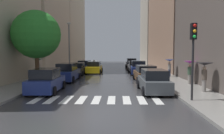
{
  "coord_description": "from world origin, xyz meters",
  "views": [
    {
      "loc": [
        1.26,
        -9.26,
        2.83
      ],
      "look_at": [
        0.41,
        22.39,
        0.67
      ],
      "focal_mm": 33.81,
      "sensor_mm": 36.0,
      "label": 1
    }
  ],
  "objects_px": {
    "parked_car_right_second": "(145,74)",
    "lamp_post_left": "(69,43)",
    "pedestrian_far_side": "(204,70)",
    "parked_car_right_fifth": "(131,64)",
    "parked_car_left_fourth": "(85,66)",
    "parked_car_left_nearest": "(46,81)",
    "pedestrian_near_tree": "(38,63)",
    "parked_car_right_fourth": "(134,66)",
    "taxi_midroad": "(94,68)",
    "pedestrian_by_kerb": "(170,64)",
    "parked_car_left_third": "(77,69)",
    "parked_car_right_third": "(138,68)",
    "street_tree_left": "(36,35)",
    "pedestrian_foreground": "(190,67)",
    "traffic_light_right_corner": "(193,44)",
    "parked_car_left_second": "(67,73)",
    "parked_car_right_nearest": "(154,82)"
  },
  "relations": [
    {
      "from": "parked_car_left_fourth",
      "to": "parked_car_right_third",
      "type": "relative_size",
      "value": 1.08
    },
    {
      "from": "parked_car_left_third",
      "to": "lamp_post_left",
      "type": "distance_m",
      "value": 4.56
    },
    {
      "from": "parked_car_right_nearest",
      "to": "parked_car_right_third",
      "type": "xyz_separation_m",
      "value": [
        0.07,
        12.27,
        0.06
      ]
    },
    {
      "from": "pedestrian_by_kerb",
      "to": "pedestrian_far_side",
      "type": "distance_m",
      "value": 9.41
    },
    {
      "from": "pedestrian_foreground",
      "to": "pedestrian_by_kerb",
      "type": "height_order",
      "value": "pedestrian_foreground"
    },
    {
      "from": "street_tree_left",
      "to": "parked_car_right_fourth",
      "type": "bearing_deg",
      "value": 55.18
    },
    {
      "from": "parked_car_right_third",
      "to": "pedestrian_foreground",
      "type": "relative_size",
      "value": 2.14
    },
    {
      "from": "parked_car_left_nearest",
      "to": "parked_car_right_third",
      "type": "bearing_deg",
      "value": -33.33
    },
    {
      "from": "parked_car_left_third",
      "to": "pedestrian_by_kerb",
      "type": "distance_m",
      "value": 11.52
    },
    {
      "from": "parked_car_right_nearest",
      "to": "traffic_light_right_corner",
      "type": "bearing_deg",
      "value": -154.25
    },
    {
      "from": "parked_car_left_nearest",
      "to": "pedestrian_far_side",
      "type": "distance_m",
      "value": 11.04
    },
    {
      "from": "parked_car_right_second",
      "to": "pedestrian_far_side",
      "type": "height_order",
      "value": "pedestrian_far_side"
    },
    {
      "from": "parked_car_left_third",
      "to": "parked_car_right_third",
      "type": "height_order",
      "value": "parked_car_right_third"
    },
    {
      "from": "parked_car_right_fourth",
      "to": "pedestrian_foreground",
      "type": "xyz_separation_m",
      "value": [
        3.56,
        -14.61,
        0.87
      ]
    },
    {
      "from": "parked_car_right_fourth",
      "to": "pedestrian_foreground",
      "type": "distance_m",
      "value": 15.06
    },
    {
      "from": "taxi_midroad",
      "to": "parked_car_right_third",
      "type": "bearing_deg",
      "value": -105.37
    },
    {
      "from": "parked_car_right_fourth",
      "to": "pedestrian_far_side",
      "type": "bearing_deg",
      "value": -170.64
    },
    {
      "from": "parked_car_left_fourth",
      "to": "pedestrian_far_side",
      "type": "bearing_deg",
      "value": -146.98
    },
    {
      "from": "parked_car_right_fourth",
      "to": "parked_car_right_fifth",
      "type": "distance_m",
      "value": 6.02
    },
    {
      "from": "pedestrian_far_side",
      "to": "parked_car_right_fifth",
      "type": "bearing_deg",
      "value": -41.58
    },
    {
      "from": "pedestrian_near_tree",
      "to": "parked_car_right_fifth",
      "type": "bearing_deg",
      "value": 75.31
    },
    {
      "from": "parked_car_left_nearest",
      "to": "pedestrian_near_tree",
      "type": "bearing_deg",
      "value": 23.26
    },
    {
      "from": "parked_car_left_nearest",
      "to": "traffic_light_right_corner",
      "type": "relative_size",
      "value": 0.97
    },
    {
      "from": "parked_car_left_second",
      "to": "street_tree_left",
      "type": "xyz_separation_m",
      "value": [
        -2.15,
        -2.39,
        3.6
      ]
    },
    {
      "from": "parked_car_right_fifth",
      "to": "pedestrian_foreground",
      "type": "bearing_deg",
      "value": -170.97
    },
    {
      "from": "pedestrian_far_side",
      "to": "parked_car_left_fourth",
      "type": "bearing_deg",
      "value": -17.73
    },
    {
      "from": "pedestrian_far_side",
      "to": "lamp_post_left",
      "type": "bearing_deg",
      "value": -9.35
    },
    {
      "from": "parked_car_left_nearest",
      "to": "pedestrian_foreground",
      "type": "relative_size",
      "value": 2.13
    },
    {
      "from": "taxi_midroad",
      "to": "lamp_post_left",
      "type": "xyz_separation_m",
      "value": [
        -3.57,
        0.54,
        3.35
      ]
    },
    {
      "from": "parked_car_right_fourth",
      "to": "lamp_post_left",
      "type": "height_order",
      "value": "lamp_post_left"
    },
    {
      "from": "parked_car_left_fourth",
      "to": "pedestrian_foreground",
      "type": "relative_size",
      "value": 2.3
    },
    {
      "from": "parked_car_right_fourth",
      "to": "taxi_midroad",
      "type": "xyz_separation_m",
      "value": [
        -5.81,
        -3.67,
        0.03
      ]
    },
    {
      "from": "taxi_midroad",
      "to": "pedestrian_by_kerb",
      "type": "distance_m",
      "value": 10.44
    },
    {
      "from": "parked_car_right_fifth",
      "to": "pedestrian_near_tree",
      "type": "relative_size",
      "value": 2.15
    },
    {
      "from": "lamp_post_left",
      "to": "pedestrian_foreground",
      "type": "bearing_deg",
      "value": -41.55
    },
    {
      "from": "parked_car_right_third",
      "to": "pedestrian_far_side",
      "type": "relative_size",
      "value": 2.1
    },
    {
      "from": "pedestrian_foreground",
      "to": "pedestrian_far_side",
      "type": "height_order",
      "value": "pedestrian_far_side"
    },
    {
      "from": "parked_car_right_fourth",
      "to": "pedestrian_by_kerb",
      "type": "xyz_separation_m",
      "value": [
        3.28,
        -8.72,
        0.83
      ]
    },
    {
      "from": "parked_car_left_third",
      "to": "parked_car_right_second",
      "type": "relative_size",
      "value": 0.96
    },
    {
      "from": "parked_car_right_fifth",
      "to": "pedestrian_by_kerb",
      "type": "height_order",
      "value": "pedestrian_by_kerb"
    },
    {
      "from": "parked_car_left_fourth",
      "to": "street_tree_left",
      "type": "xyz_separation_m",
      "value": [
        -2.12,
        -13.55,
        3.66
      ]
    },
    {
      "from": "pedestrian_by_kerb",
      "to": "lamp_post_left",
      "type": "xyz_separation_m",
      "value": [
        -12.67,
        5.6,
        2.56
      ]
    },
    {
      "from": "parked_car_left_fourth",
      "to": "traffic_light_right_corner",
      "type": "bearing_deg",
      "value": -154.42
    },
    {
      "from": "parked_car_left_nearest",
      "to": "pedestrian_far_side",
      "type": "xyz_separation_m",
      "value": [
        11.0,
        -0.26,
        0.88
      ]
    },
    {
      "from": "parked_car_right_second",
      "to": "lamp_post_left",
      "type": "bearing_deg",
      "value": 44.43
    },
    {
      "from": "parked_car_right_fifth",
      "to": "lamp_post_left",
      "type": "distance_m",
      "value": 13.46
    },
    {
      "from": "parked_car_left_nearest",
      "to": "parked_car_right_fifth",
      "type": "relative_size",
      "value": 0.95
    },
    {
      "from": "parked_car_right_nearest",
      "to": "parked_car_right_fourth",
      "type": "distance_m",
      "value": 17.59
    },
    {
      "from": "parked_car_left_second",
      "to": "parked_car_left_third",
      "type": "relative_size",
      "value": 1.0
    },
    {
      "from": "street_tree_left",
      "to": "parked_car_left_third",
      "type": "bearing_deg",
      "value": 76.74
    }
  ]
}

